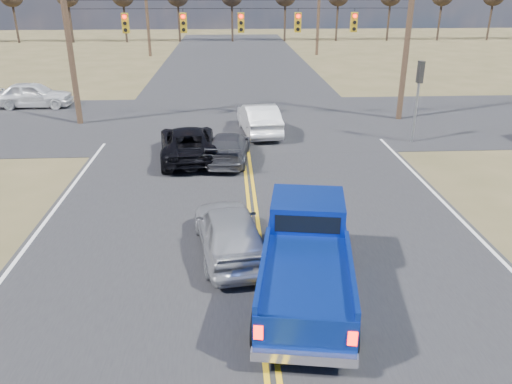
{
  "coord_description": "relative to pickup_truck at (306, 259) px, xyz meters",
  "views": [
    {
      "loc": [
        -0.76,
        -9.55,
        7.19
      ],
      "look_at": [
        0.0,
        4.02,
        1.5
      ],
      "focal_mm": 35.0,
      "sensor_mm": 36.0,
      "label": 1
    }
  ],
  "objects": [
    {
      "name": "black_suv",
      "position": [
        -3.61,
        10.74,
        -0.3
      ],
      "size": [
        2.93,
        5.41,
        1.44
      ],
      "primitive_type": "imported",
      "rotation": [
        0.0,
        0.0,
        3.25
      ],
      "color": "black",
      "rests_on": "ground"
    },
    {
      "name": "road_main",
      "position": [
        -1.05,
        9.08,
        -1.02
      ],
      "size": [
        14.0,
        120.0,
        0.02
      ],
      "primitive_type": "cube",
      "color": "#28282B",
      "rests_on": "ground"
    },
    {
      "name": "treeline",
      "position": [
        -1.05,
        26.05,
        4.69
      ],
      "size": [
        87.0,
        117.8,
        7.4
      ],
      "color": "#33261C",
      "rests_on": "ground"
    },
    {
      "name": "white_car_queue",
      "position": [
        -0.25,
        14.58,
        -0.24
      ],
      "size": [
        2.18,
        4.88,
        1.55
      ],
      "primitive_type": "imported",
      "rotation": [
        0.0,
        0.0,
        3.26
      ],
      "color": "silver",
      "rests_on": "ground"
    },
    {
      "name": "pickup_truck",
      "position": [
        0.0,
        0.0,
        0.0
      ],
      "size": [
        2.92,
        5.83,
        2.1
      ],
      "rotation": [
        0.0,
        0.0,
        -0.16
      ],
      "color": "black",
      "rests_on": "ground"
    },
    {
      "name": "signal_gantry",
      "position": [
        -0.55,
        16.87,
        4.05
      ],
      "size": [
        19.6,
        4.83,
        10.0
      ],
      "color": "#473323",
      "rests_on": "ground"
    },
    {
      "name": "road_cross",
      "position": [
        -1.05,
        17.08,
        -1.02
      ],
      "size": [
        120.0,
        12.0,
        0.02
      ],
      "primitive_type": "cube",
      "color": "#28282B",
      "rests_on": "ground"
    },
    {
      "name": "silver_suv",
      "position": [
        -1.85,
        2.14,
        -0.28
      ],
      "size": [
        2.37,
        4.53,
        1.47
      ],
      "primitive_type": "imported",
      "rotation": [
        0.0,
        0.0,
        3.29
      ],
      "color": "#9D9EA4",
      "rests_on": "ground"
    },
    {
      "name": "utility_poles",
      "position": [
        -1.05,
        16.08,
        4.21
      ],
      "size": [
        19.6,
        58.32,
        10.0
      ],
      "color": "#473323",
      "rests_on": "ground"
    },
    {
      "name": "ground",
      "position": [
        -1.05,
        -0.92,
        -1.02
      ],
      "size": [
        160.0,
        160.0,
        0.0
      ],
      "primitive_type": "plane",
      "color": "brown",
      "rests_on": "ground"
    },
    {
      "name": "dgrey_car_queue",
      "position": [
        -1.85,
        10.31,
        -0.4
      ],
      "size": [
        2.18,
        4.44,
        1.24
      ],
      "primitive_type": "imported",
      "rotation": [
        0.0,
        0.0,
        3.04
      ],
      "color": "#3A3A40",
      "rests_on": "ground"
    },
    {
      "name": "cross_car_west",
      "position": [
        -13.94,
        21.3,
        -0.23
      ],
      "size": [
        1.88,
        4.65,
        1.58
      ],
      "primitive_type": "imported",
      "rotation": [
        0.0,
        0.0,
        1.57
      ],
      "color": "white",
      "rests_on": "ground"
    }
  ]
}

